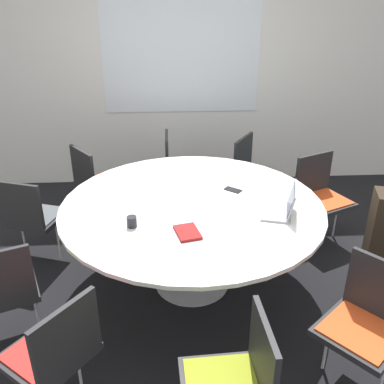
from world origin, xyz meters
TOP-DOWN VIEW (x-y plane):
  - ground_plane at (0.00, 0.00)m, footprint 16.00×16.00m
  - wall_back at (0.00, 2.17)m, footprint 8.00×0.07m
  - conference_table at (0.00, 0.00)m, footprint 2.02×2.02m
  - chair_1 at (1.26, 0.65)m, footprint 0.58×0.57m
  - chair_2 at (0.73, 1.22)m, footprint 0.59×0.60m
  - chair_3 at (-0.06, 1.42)m, footprint 0.42×0.44m
  - chair_4 at (-0.92, 1.09)m, footprint 0.60×0.60m
  - chair_5 at (-1.37, 0.39)m, footprint 0.55×0.54m
  - chair_6 at (-1.28, -0.61)m, footprint 0.57×0.56m
  - chair_7 at (-0.81, -1.17)m, footprint 0.60×0.60m
  - chair_8 at (0.14, -1.42)m, footprint 0.44×0.46m
  - chair_9 at (0.98, -1.03)m, footprint 0.61×0.61m
  - laptop at (0.66, -0.19)m, footprint 0.31×0.38m
  - spiral_notebook at (-0.06, -0.44)m, footprint 0.20×0.24m
  - coffee_cup at (-0.44, -0.32)m, footprint 0.07×0.07m
  - cell_phone at (0.35, 0.22)m, footprint 0.15×0.14m
  - handbag at (0.21, 1.60)m, footprint 0.36×0.16m

SIDE VIEW (x-z plane):
  - ground_plane at x=0.00m, z-range 0.00..0.00m
  - handbag at x=0.21m, z-range 0.00..0.28m
  - chair_1 at x=1.26m, z-range 0.08..0.92m
  - chair_2 at x=0.73m, z-range 0.08..0.92m
  - chair_3 at x=-0.06m, z-range 0.08..0.92m
  - chair_4 at x=-0.92m, z-range 0.08..0.92m
  - chair_5 at x=-1.37m, z-range 0.08..0.92m
  - chair_6 at x=-1.28m, z-range 0.08..0.92m
  - chair_7 at x=-0.81m, z-range 0.08..0.92m
  - chair_8 at x=0.14m, z-range 0.08..0.92m
  - chair_9 at x=0.98m, z-range 0.08..0.92m
  - conference_table at x=0.00m, z-range 0.28..1.04m
  - cell_phone at x=0.35m, z-range 0.76..0.77m
  - spiral_notebook at x=-0.06m, z-range 0.76..0.78m
  - coffee_cup at x=-0.44m, z-range 0.76..0.84m
  - laptop at x=0.66m, z-range 0.70..0.92m
  - wall_back at x=0.00m, z-range 0.00..2.70m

